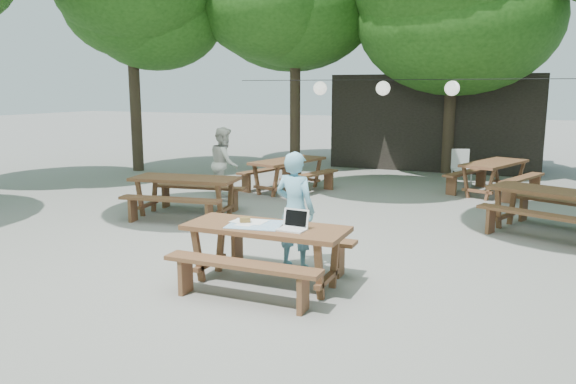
% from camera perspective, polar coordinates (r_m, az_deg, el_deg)
% --- Properties ---
extents(ground, '(80.00, 80.00, 0.00)m').
position_cam_1_polar(ground, '(8.40, 0.81, -6.13)').
color(ground, slate).
rests_on(ground, ground).
extents(pavilion, '(6.00, 3.00, 2.80)m').
position_cam_1_polar(pavilion, '(18.16, 15.05, 6.99)').
color(pavilion, black).
rests_on(pavilion, ground).
extents(main_picnic_table, '(2.00, 1.58, 0.75)m').
position_cam_1_polar(main_picnic_table, '(6.96, -2.26, -6.34)').
color(main_picnic_table, '#54381D').
rests_on(main_picnic_table, ground).
extents(picnic_table_nw, '(2.10, 1.83, 0.75)m').
position_cam_1_polar(picnic_table_nw, '(10.81, -10.37, -0.41)').
color(picnic_table_nw, '#54381D').
rests_on(picnic_table_nw, ground).
extents(picnic_table_ne, '(2.36, 2.19, 0.75)m').
position_cam_1_polar(picnic_table_ne, '(10.28, 25.29, -1.83)').
color(picnic_table_ne, '#54381D').
rests_on(picnic_table_ne, ground).
extents(picnic_table_far_w, '(2.03, 2.25, 0.75)m').
position_cam_1_polar(picnic_table_far_w, '(13.25, 0.00, 1.76)').
color(picnic_table_far_w, '#54381D').
rests_on(picnic_table_far_w, ground).
extents(picnic_table_far_e, '(2.15, 2.34, 0.75)m').
position_cam_1_polar(picnic_table_far_e, '(13.67, 20.17, 1.38)').
color(picnic_table_far_e, '#54381D').
rests_on(picnic_table_far_e, ground).
extents(woman, '(0.63, 0.46, 1.59)m').
position_cam_1_polar(woman, '(7.51, 0.72, -1.88)').
color(woman, '#78BFDB').
rests_on(woman, ground).
extents(second_person, '(0.88, 0.95, 1.58)m').
position_cam_1_polar(second_person, '(12.35, -6.47, 2.92)').
color(second_person, white).
rests_on(second_person, ground).
extents(plastic_chair, '(0.57, 0.57, 0.90)m').
position_cam_1_polar(plastic_chair, '(14.68, 17.19, 1.63)').
color(plastic_chair, silver).
rests_on(plastic_chair, ground).
extents(laptop, '(0.35, 0.28, 0.24)m').
position_cam_1_polar(laptop, '(6.67, 0.59, -3.32)').
color(laptop, white).
rests_on(laptop, main_picnic_table).
extents(tabletop_clutter, '(0.73, 0.65, 0.08)m').
position_cam_1_polar(tabletop_clutter, '(6.95, -3.58, -3.19)').
color(tabletop_clutter, '#3888C0').
rests_on(tabletop_clutter, main_picnic_table).
extents(paper_lanterns, '(9.00, 0.34, 0.38)m').
position_cam_1_polar(paper_lanterns, '(13.83, 9.69, 10.36)').
color(paper_lanterns, black).
rests_on(paper_lanterns, ground).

